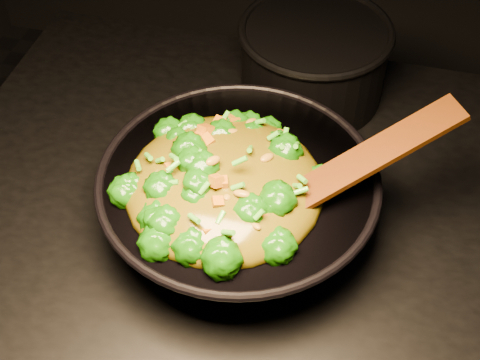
% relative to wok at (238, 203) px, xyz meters
% --- Properties ---
extents(wok, '(0.47, 0.47, 0.11)m').
position_rel_wok_xyz_m(wok, '(0.00, 0.00, 0.00)').
color(wok, black).
rests_on(wok, stovetop).
extents(stir_fry, '(0.33, 0.33, 0.09)m').
position_rel_wok_xyz_m(stir_fry, '(-0.01, -0.02, 0.10)').
color(stir_fry, '#175A06').
rests_on(stir_fry, wok).
extents(spatula, '(0.27, 0.21, 0.13)m').
position_rel_wok_xyz_m(spatula, '(0.15, 0.01, 0.11)').
color(spatula, '#3A1908').
rests_on(spatula, wok).
extents(back_pot, '(0.33, 0.33, 0.14)m').
position_rel_wok_xyz_m(back_pot, '(0.05, 0.33, 0.02)').
color(back_pot, black).
rests_on(back_pot, stovetop).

